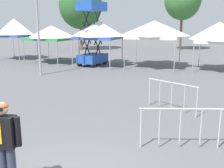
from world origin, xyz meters
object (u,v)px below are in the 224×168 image
Objects in this scene: scissor_lift at (93,47)px; person_foreground at (5,141)px; canopy_tent_left_of_center at (154,30)px; canopy_tent_behind_right at (219,32)px; canopy_tent_center at (14,28)px; tree_behind_tents_center at (183,0)px; canopy_tent_far_left at (98,30)px; crowd_barrier_by_lift at (181,120)px; canopy_tent_right_of_center at (52,33)px; tree_behind_tents_right at (81,5)px; crowd_barrier_near_person at (172,91)px.

scissor_lift is 15.46m from person_foreground.
canopy_tent_left_of_center is 0.81× the size of scissor_lift.
canopy_tent_behind_right is 1.80× the size of person_foreground.
canopy_tent_center is 18.74m from tree_behind_tents_center.
canopy_tent_left_of_center is 4.71m from scissor_lift.
canopy_tent_far_left is 1.03× the size of canopy_tent_behind_right.
crowd_barrier_by_lift is at bearing -81.22° from tree_behind_tents_center.
scissor_lift reaches higher than person_foreground.
crowd_barrier_by_lift is at bearing 48.95° from person_foreground.
canopy_tent_right_of_center is 0.42× the size of tree_behind_tents_right.
canopy_tent_left_of_center is 13.79m from tree_behind_tents_center.
canopy_tent_left_of_center reaches higher than canopy_tent_behind_right.
canopy_tent_left_of_center reaches higher than person_foreground.
canopy_tent_behind_right is at bearing 8.30° from canopy_tent_far_left.
canopy_tent_right_of_center is 1.70× the size of crowd_barrier_near_person.
canopy_tent_behind_right is (8.20, 1.20, -0.11)m from canopy_tent_far_left.
crowd_barrier_by_lift is at bearing -55.29° from tree_behind_tents_right.
scissor_lift reaches higher than canopy_tent_far_left.
canopy_tent_far_left is 15.35m from person_foreground.
crowd_barrier_by_lift is at bearing -36.49° from canopy_tent_center.
canopy_tent_center is 0.93× the size of canopy_tent_left_of_center.
canopy_tent_far_left is 13.83m from crowd_barrier_by_lift.
crowd_barrier_near_person is (7.00, -8.40, -1.88)m from canopy_tent_far_left.
canopy_tent_center is 0.45× the size of tree_behind_tents_right.
canopy_tent_behind_right is (16.64, 0.52, -0.20)m from canopy_tent_center.
canopy_tent_left_of_center is 14.50m from tree_behind_tents_right.
canopy_tent_left_of_center is at bearing -89.36° from tree_behind_tents_center.
person_foreground reaches higher than crowd_barrier_by_lift.
crowd_barrier_near_person is (-1.21, -9.60, -1.78)m from canopy_tent_behind_right.
canopy_tent_center is at bearing 131.78° from person_foreground.
scissor_lift reaches higher than canopy_tent_right_of_center.
scissor_lift is at bearing -165.84° from canopy_tent_left_of_center.
canopy_tent_right_of_center is 10.83m from tree_behind_tents_right.
tree_behind_tents_center is 4.04× the size of crowd_barrier_by_lift.
canopy_tent_far_left is 1.68× the size of crowd_barrier_near_person.
canopy_tent_center is at bearing -178.21° from canopy_tent_behind_right.
tree_behind_tents_center is at bearing 98.78° from crowd_barrier_by_lift.
crowd_barrier_near_person is at bearing -30.47° from canopy_tent_center.
crowd_barrier_near_person is at bearing -37.41° from canopy_tent_right_of_center.
canopy_tent_behind_right is 12.63m from crowd_barrier_by_lift.
tree_behind_tents_right is at bearing 82.26° from canopy_tent_center.
scissor_lift is at bearing -1.87° from canopy_tent_right_of_center.
crowd_barrier_near_person is at bearing -48.40° from scissor_lift.
tree_behind_tents_right is 3.99× the size of crowd_barrier_by_lift.
tree_behind_tents_center reaches higher than crowd_barrier_near_person.
scissor_lift reaches higher than canopy_tent_behind_right.
canopy_tent_left_of_center is 0.48× the size of tree_behind_tents_right.
canopy_tent_center reaches higher than crowd_barrier_near_person.
canopy_tent_left_of_center is at bearing 2.14° from canopy_tent_center.
tree_behind_tents_center is 26.66m from crowd_barrier_by_lift.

